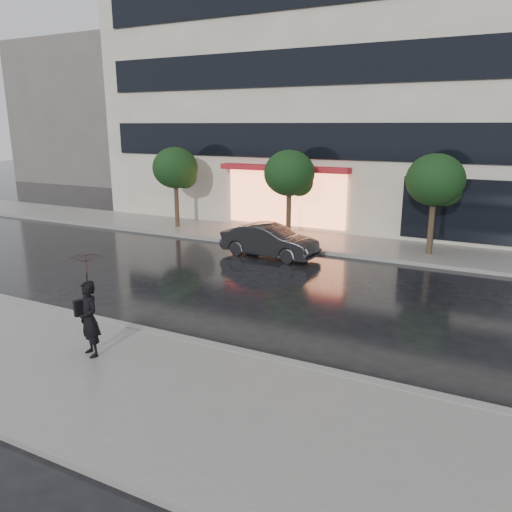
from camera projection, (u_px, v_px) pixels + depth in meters
The scene contains 12 objects.
ground at pixel (239, 335), 12.30m from camera, with size 120.00×120.00×0.00m, color black.
sidewalk_near at pixel (156, 394), 9.48m from camera, with size 60.00×4.50×0.12m, color slate.
sidewalk_far at pixel (356, 246), 21.11m from camera, with size 60.00×3.50×0.12m, color slate.
curb_near at pixel (218, 348), 11.42m from camera, with size 60.00×0.25×0.14m, color gray.
curb_far at pixel (343, 255), 19.60m from camera, with size 60.00×0.25×0.14m, color gray.
office_building at pixel (407, 44), 25.49m from camera, with size 30.00×12.76×18.00m.
bg_building_left at pixel (107, 114), 45.45m from camera, with size 14.00×10.00×12.00m, color #59544F.
tree_far_west at pixel (177, 169), 24.12m from camera, with size 2.20×2.20×3.99m.
tree_mid_west at pixel (291, 175), 21.48m from camera, with size 2.20×2.20×3.99m.
tree_mid_east at pixel (437, 182), 18.85m from camera, with size 2.20×2.20×3.99m.
parked_car at pixel (270, 241), 19.43m from camera, with size 1.35×3.86×1.27m, color black.
pedestrian_with_umbrella at pixel (87, 291), 10.56m from camera, with size 1.15×1.16×2.32m.
Camera 1 is at (5.55, -9.96, 5.01)m, focal length 35.00 mm.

